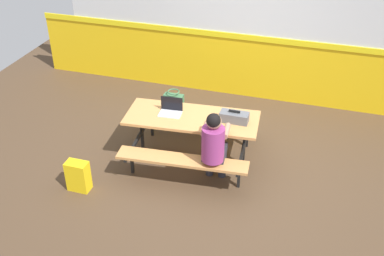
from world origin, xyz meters
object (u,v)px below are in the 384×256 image
student_nearer (214,144)px  tote_bag_bright (174,103)px  toolbox_grey (234,117)px  backpack_dark (78,176)px  laptop_silver (171,110)px  picnic_table_main (192,127)px

student_nearer → tote_bag_bright: student_nearer is taller
toolbox_grey → tote_bag_bright: bearing=138.2°
student_nearer → backpack_dark: student_nearer is taller
laptop_silver → backpack_dark: 1.58m
toolbox_grey → backpack_dark: 2.29m
backpack_dark → picnic_table_main: bearing=41.2°
picnic_table_main → toolbox_grey: 0.65m
backpack_dark → tote_bag_bright: backpack_dark is taller
toolbox_grey → tote_bag_bright: 1.86m
picnic_table_main → student_nearer: bearing=-48.4°
student_nearer → laptop_silver: (-0.78, 0.53, 0.08)m
picnic_table_main → student_nearer: 0.71m
picnic_table_main → student_nearer: student_nearer is taller
backpack_dark → tote_bag_bright: (0.57, 2.33, -0.02)m
laptop_silver → picnic_table_main: bearing=-1.7°
tote_bag_bright → backpack_dark: bearing=-103.7°
toolbox_grey → tote_bag_bright: toolbox_grey is taller
tote_bag_bright → toolbox_grey: bearing=-41.8°
toolbox_grey → backpack_dark: bearing=-148.1°
laptop_silver → backpack_dark: (-0.95, -1.12, -0.57)m
laptop_silver → toolbox_grey: 0.92m
student_nearer → laptop_silver: 0.95m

